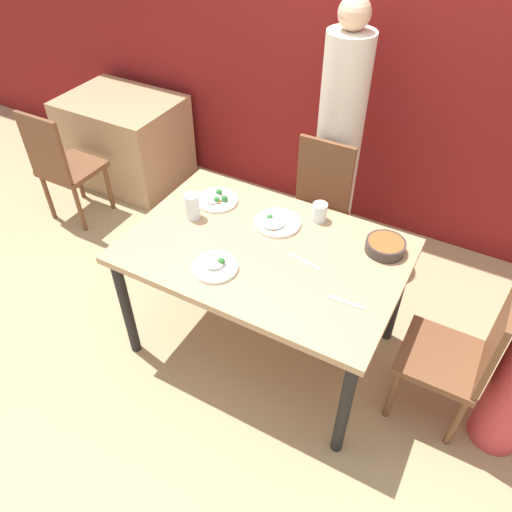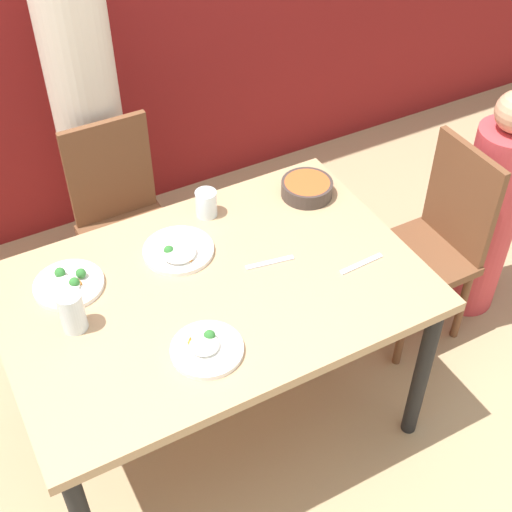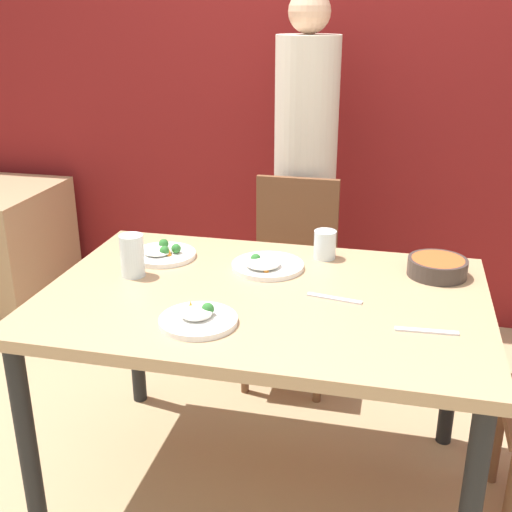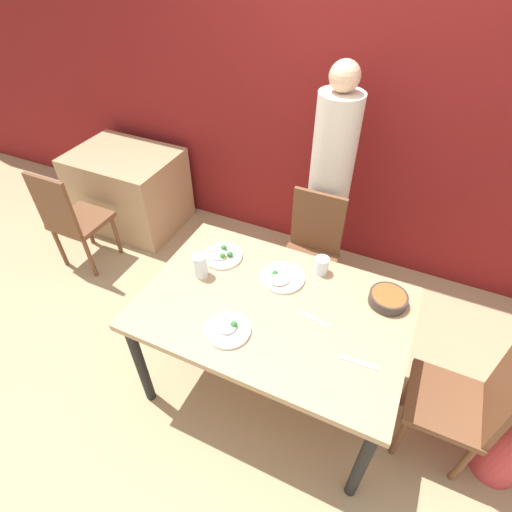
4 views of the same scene
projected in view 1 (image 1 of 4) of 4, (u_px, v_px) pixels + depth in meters
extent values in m
plane|color=tan|center=(263.00, 342.00, 3.10)|extent=(10.00, 10.00, 0.00)
cube|color=maroon|center=(379.00, 43.00, 3.21)|extent=(10.00, 0.06, 2.70)
cube|color=tan|center=(264.00, 251.00, 2.60)|extent=(1.44, 0.96, 0.04)
cylinder|color=black|center=(126.00, 308.00, 2.82)|extent=(0.06, 0.06, 0.74)
cylinder|color=black|center=(344.00, 408.00, 2.35)|extent=(0.06, 0.06, 0.74)
cylinder|color=black|center=(207.00, 227.00, 3.37)|extent=(0.06, 0.06, 0.74)
cylinder|color=black|center=(397.00, 296.00, 2.89)|extent=(0.06, 0.06, 0.74)
cube|color=brown|center=(310.00, 222.00, 3.33)|extent=(0.40, 0.40, 0.04)
cube|color=brown|center=(325.00, 175.00, 3.27)|extent=(0.38, 0.03, 0.49)
cylinder|color=brown|center=(276.00, 253.00, 3.43)|extent=(0.04, 0.04, 0.40)
cylinder|color=brown|center=(320.00, 269.00, 3.31)|extent=(0.04, 0.04, 0.40)
cylinder|color=brown|center=(297.00, 227.00, 3.64)|extent=(0.04, 0.04, 0.40)
cylinder|color=brown|center=(339.00, 241.00, 3.52)|extent=(0.04, 0.04, 0.40)
cube|color=brown|center=(442.00, 358.00, 2.50)|extent=(0.40, 0.40, 0.04)
cube|color=brown|center=(497.00, 339.00, 2.26)|extent=(0.03, 0.38, 0.49)
cylinder|color=brown|center=(409.00, 349.00, 2.82)|extent=(0.04, 0.04, 0.40)
cylinder|color=brown|center=(392.00, 394.00, 2.60)|extent=(0.04, 0.04, 0.40)
cylinder|color=brown|center=(470.00, 373.00, 2.70)|extent=(0.04, 0.04, 0.40)
cylinder|color=brown|center=(456.00, 422.00, 2.48)|extent=(0.04, 0.04, 0.40)
cylinder|color=beige|center=(338.00, 150.00, 3.35)|extent=(0.30, 0.30, 1.53)
sphere|color=#DBAD89|center=(355.00, 13.00, 2.78)|extent=(0.19, 0.19, 0.19)
cylinder|color=#3D332D|center=(385.00, 246.00, 2.55)|extent=(0.20, 0.20, 0.06)
cylinder|color=#BC5123|center=(386.00, 242.00, 2.53)|extent=(0.18, 0.18, 0.01)
cylinder|color=white|center=(217.00, 200.00, 2.89)|extent=(0.24, 0.24, 0.02)
ellipsoid|color=white|center=(213.00, 198.00, 2.87)|extent=(0.10, 0.10, 0.02)
sphere|color=#2D702D|center=(219.00, 192.00, 2.90)|extent=(0.04, 0.04, 0.04)
sphere|color=#2D702D|center=(225.00, 198.00, 2.86)|extent=(0.04, 0.04, 0.04)
sphere|color=#2D702D|center=(217.00, 200.00, 2.85)|extent=(0.04, 0.04, 0.04)
cone|color=orange|center=(219.00, 201.00, 2.85)|extent=(0.02, 0.02, 0.03)
cylinder|color=white|center=(215.00, 267.00, 2.47)|extent=(0.23, 0.23, 0.02)
ellipsoid|color=white|center=(214.00, 263.00, 2.46)|extent=(0.09, 0.09, 0.03)
sphere|color=#2D702D|center=(221.00, 261.00, 2.46)|extent=(0.04, 0.04, 0.04)
cone|color=orange|center=(213.00, 256.00, 2.49)|extent=(0.02, 0.02, 0.03)
cylinder|color=white|center=(277.00, 223.00, 2.73)|extent=(0.26, 0.26, 0.02)
ellipsoid|color=white|center=(273.00, 222.00, 2.70)|extent=(0.13, 0.13, 0.03)
sphere|color=#2D702D|center=(270.00, 218.00, 2.72)|extent=(0.04, 0.04, 0.04)
cone|color=orange|center=(273.00, 228.00, 2.66)|extent=(0.02, 0.02, 0.02)
cylinder|color=silver|center=(320.00, 212.00, 2.73)|extent=(0.08, 0.08, 0.11)
cylinder|color=silver|center=(192.00, 206.00, 2.74)|extent=(0.08, 0.08, 0.15)
cube|color=silver|center=(346.00, 302.00, 2.30)|extent=(0.18, 0.03, 0.01)
cube|color=silver|center=(305.00, 262.00, 2.51)|extent=(0.18, 0.05, 0.01)
cube|color=tan|center=(126.00, 140.00, 4.26)|extent=(0.93, 0.70, 0.73)
cube|color=brown|center=(72.00, 168.00, 3.82)|extent=(0.40, 0.40, 0.04)
cube|color=brown|center=(44.00, 149.00, 3.53)|extent=(0.38, 0.03, 0.49)
cylinder|color=brown|center=(109.00, 188.00, 4.02)|extent=(0.04, 0.04, 0.40)
cylinder|color=brown|center=(78.00, 177.00, 4.14)|extent=(0.04, 0.04, 0.40)
cylinder|color=brown|center=(80.00, 209.00, 3.80)|extent=(0.04, 0.04, 0.40)
cylinder|color=brown|center=(48.00, 197.00, 3.92)|extent=(0.04, 0.04, 0.40)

